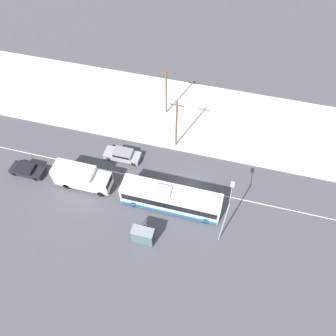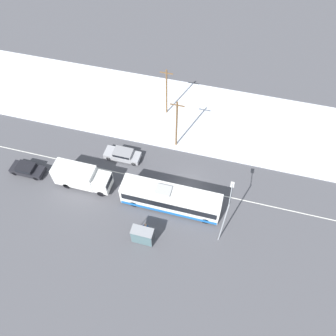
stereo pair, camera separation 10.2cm
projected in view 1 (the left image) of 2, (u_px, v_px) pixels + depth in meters
The scene contains 12 objects.
ground_plane at pixel (188, 188), 40.91m from camera, with size 120.00×120.00×0.00m, color #4C4C51.
snow_lot at pixel (207, 118), 47.87m from camera, with size 80.00×13.88×0.12m.
lane_marking_center at pixel (188, 188), 40.91m from camera, with size 60.00×0.12×0.00m.
city_bus at pixel (171, 199), 38.15m from camera, with size 11.70×2.57×3.29m.
box_truck at pixel (81, 177), 39.85m from camera, with size 7.02×2.30×3.07m.
sedan_car at pixel (123, 154), 43.05m from camera, with size 4.77×1.80×1.37m.
parked_car_near_truck at pixel (27, 169), 41.65m from camera, with size 4.29×1.80×1.37m.
pedestrian_at_stop at pixel (146, 227), 36.58m from camera, with size 0.66×0.29×1.82m.
bus_shelter at pixel (142, 236), 35.38m from camera, with size 2.42×1.20×2.40m.
streetlamp at pixel (226, 215), 33.15m from camera, with size 0.36×2.83×7.99m.
utility_pole_roadside at pixel (176, 124), 41.62m from camera, with size 1.80×0.24×7.90m.
utility_pole_snowlot at pixel (166, 92), 45.31m from camera, with size 1.80×0.24×7.71m.
Camera 1 is at (2.98, -21.70, 34.73)m, focal length 35.00 mm.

